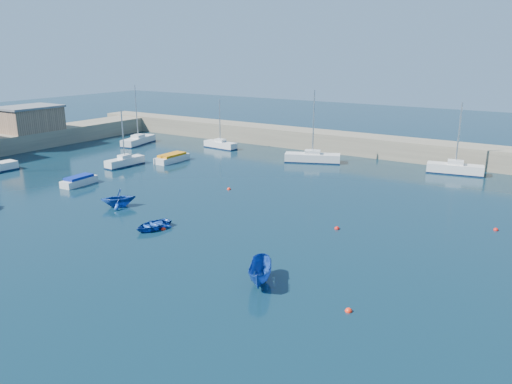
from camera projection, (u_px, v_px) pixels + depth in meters
The scene contains 18 objects.
ground at pixel (87, 265), 33.95m from camera, with size 220.00×220.00×0.00m, color #0B222F.
back_wall at pixel (351, 143), 70.70m from camera, with size 96.00×4.50×2.60m, color #766E5A.
brick_shed_a at pixel (30, 120), 74.14m from camera, with size 6.00×8.00×3.40m, color #85654D.
sailboat_3 at pixel (125, 162), 62.68m from camera, with size 1.80×5.31×7.03m.
sailboat_4 at pixel (138, 140), 77.14m from camera, with size 3.46×7.17×9.02m.
sailboat_5 at pixel (220, 145), 73.97m from camera, with size 5.49×2.00×7.17m.
sailboat_6 at pixel (312, 157), 64.80m from camera, with size 7.30×4.61×9.27m.
sailboat_7 at pixel (455, 168), 58.74m from camera, with size 6.48×2.82×8.36m.
motorboat_1 at pixel (79, 181), 53.91m from camera, with size 1.73×4.19×1.00m.
motorboat_2 at pixel (172, 158), 65.16m from camera, with size 1.82×5.12×1.05m.
dinghy_center at pixel (153, 225), 40.68m from camera, with size 2.29×3.21×0.66m, color #16409B.
dinghy_left at pixel (118, 198), 46.41m from camera, with size 2.71×3.14×1.66m, color #16409B.
dinghy_right at pixel (261, 273), 31.10m from camera, with size 1.39×3.69×1.42m, color #16409B.
buoy_0 at pixel (163, 230), 40.61m from camera, with size 0.39×0.39×0.39m, color #FF260D.
buoy_1 at pixel (337, 229), 40.77m from camera, with size 0.44×0.44×0.44m, color #B6130D.
buoy_2 at pixel (349, 311), 27.93m from camera, with size 0.42×0.42×0.42m, color #FF260D.
buoy_3 at pixel (229, 189), 52.30m from camera, with size 0.41×0.41×0.41m, color #FF260D.
buoy_4 at pixel (496, 230), 40.49m from camera, with size 0.40×0.40×0.40m, color #B6130D.
Camera 1 is at (26.66, -19.98, 14.12)m, focal length 35.00 mm.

